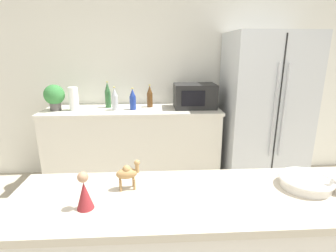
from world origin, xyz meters
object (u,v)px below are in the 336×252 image
object	(u,v)px
potted_plant	(54,96)
microwave	(195,96)
refrigerator	(263,112)
paper_towel_roll	(74,99)
wise_man_figurine_blue	(84,193)
back_bottle_1	(133,99)
fruit_bowl	(306,182)
back_bottle_2	(115,99)
camel_figurine	(128,173)
back_bottle_3	(108,95)
back_bottle_0	(150,96)

from	to	relation	value
potted_plant	microwave	distance (m)	1.59
refrigerator	microwave	distance (m)	0.83
paper_towel_roll	wise_man_figurine_blue	world-z (taller)	paper_towel_roll
back_bottle_1	fruit_bowl	world-z (taller)	back_bottle_1
back_bottle_2	fruit_bowl	bearing A→B (deg)	-57.52
microwave	camel_figurine	size ratio (longest dim) A/B	3.30
back_bottle_2	back_bottle_3	world-z (taller)	back_bottle_3
back_bottle_0	back_bottle_3	bearing A→B (deg)	-179.99
refrigerator	back_bottle_2	world-z (taller)	refrigerator
refrigerator	wise_man_figurine_blue	distance (m)	2.51
potted_plant	wise_man_figurine_blue	distance (m)	2.15
wise_man_figurine_blue	potted_plant	bearing A→B (deg)	112.25
back_bottle_2	camel_figurine	world-z (taller)	back_bottle_2
camel_figurine	refrigerator	bearing A→B (deg)	51.66
fruit_bowl	back_bottle_1	bearing A→B (deg)	117.67
refrigerator	fruit_bowl	size ratio (longest dim) A/B	7.03
back_bottle_0	camel_figurine	size ratio (longest dim) A/B	1.83
back_bottle_1	camel_figurine	size ratio (longest dim) A/B	1.70
potted_plant	back_bottle_3	bearing A→B (deg)	12.81
refrigerator	back_bottle_0	world-z (taller)	refrigerator
refrigerator	back_bottle_2	distance (m)	1.73
paper_towel_roll	camel_figurine	distance (m)	1.98
back_bottle_2	camel_figurine	bearing A→B (deg)	-80.35
refrigerator	fruit_bowl	bearing A→B (deg)	-106.84
back_bottle_0	fruit_bowl	world-z (taller)	back_bottle_0
back_bottle_0	potted_plant	bearing A→B (deg)	-173.05
back_bottle_1	camel_figurine	distance (m)	1.82
refrigerator	back_bottle_3	bearing A→B (deg)	174.79
back_bottle_3	camel_figurine	size ratio (longest dim) A/B	2.10
wise_man_figurine_blue	back_bottle_0	bearing A→B (deg)	83.19
microwave	back_bottle_0	distance (m)	0.53
potted_plant	camel_figurine	world-z (taller)	potted_plant
back_bottle_1	back_bottle_2	size ratio (longest dim) A/B	0.94
back_bottle_0	microwave	bearing A→B (deg)	-7.06
paper_towel_roll	back_bottle_0	world-z (taller)	back_bottle_0
microwave	back_bottle_0	bearing A→B (deg)	172.94
paper_towel_roll	microwave	size ratio (longest dim) A/B	0.54
back_bottle_0	wise_man_figurine_blue	xyz separation A→B (m)	(-0.25, -2.11, -0.05)
paper_towel_roll	back_bottle_2	size ratio (longest dim) A/B	0.99
back_bottle_1	back_bottle_2	distance (m)	0.20
fruit_bowl	wise_man_figurine_blue	bearing A→B (deg)	-173.23
back_bottle_2	wise_man_figurine_blue	size ratio (longest dim) A/B	1.57
microwave	back_bottle_2	bearing A→B (deg)	-174.76
microwave	refrigerator	bearing A→B (deg)	-7.17
microwave	back_bottle_0	xyz separation A→B (m)	(-0.53, 0.07, -0.01)
back_bottle_1	refrigerator	bearing A→B (deg)	-1.08
refrigerator	back_bottle_0	xyz separation A→B (m)	(-1.33, 0.17, 0.17)
back_bottle_2	camel_figurine	xyz separation A→B (m)	(0.31, -1.81, -0.04)
paper_towel_roll	back_bottle_1	world-z (taller)	paper_towel_roll
potted_plant	microwave	world-z (taller)	potted_plant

